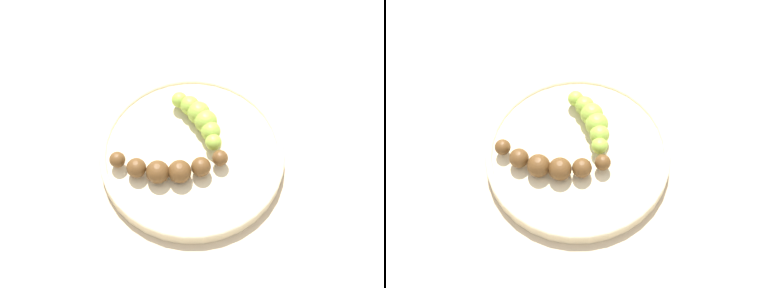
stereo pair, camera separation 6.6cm
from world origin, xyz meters
TOP-DOWN VIEW (x-y plane):
  - ground_plane at (0.00, 0.00)m, footprint 2.40×2.40m
  - fruit_bowl at (0.00, 0.00)m, footprint 0.27×0.27m
  - banana_overripe at (-0.00, -0.05)m, footprint 0.13×0.11m
  - banana_green at (-0.02, 0.04)m, footprint 0.11×0.06m

SIDE VIEW (x-z plane):
  - ground_plane at x=0.00m, z-range 0.00..0.00m
  - fruit_bowl at x=0.00m, z-range 0.00..0.02m
  - banana_overripe at x=0.00m, z-range 0.02..0.05m
  - banana_green at x=-0.02m, z-range 0.02..0.05m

